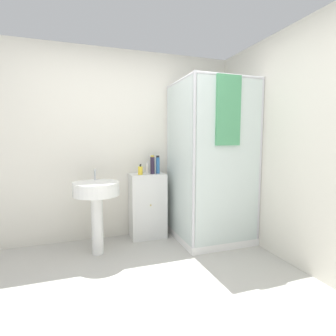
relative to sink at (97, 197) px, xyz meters
name	(u,v)px	position (x,y,z in m)	size (l,w,h in m)	color
ground_plane	(144,310)	(0.26, -1.18, -0.67)	(12.00, 12.00, 0.00)	#B2AFA8
wall_back	(113,145)	(0.26, 0.52, 0.58)	(6.40, 0.06, 2.50)	silver
wall_right	(319,148)	(1.96, -1.18, 0.58)	(0.06, 6.40, 2.50)	silver
shower_enclosure	(209,198)	(1.41, -0.05, -0.10)	(0.92, 0.95, 2.06)	white
vanity_cabinet	(148,206)	(0.69, 0.33, -0.23)	(0.47, 0.33, 0.87)	silver
sink	(97,197)	(0.00, 0.00, 0.00)	(0.52, 0.52, 0.97)	white
soap_dispenser	(140,170)	(0.58, 0.28, 0.26)	(0.06, 0.06, 0.14)	yellow
shampoo_bottle_tall_black	(152,165)	(0.75, 0.30, 0.32)	(0.06, 0.06, 0.25)	#281E33
shampoo_bottle_blue	(158,165)	(0.83, 0.32, 0.32)	(0.05, 0.05, 0.24)	#2D66A3
lotion_bottle_white	(148,168)	(0.70, 0.37, 0.27)	(0.04, 0.05, 0.17)	white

